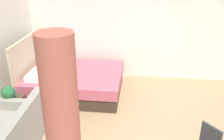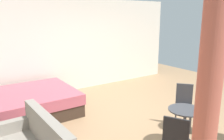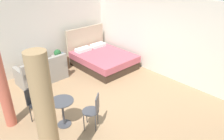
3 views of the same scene
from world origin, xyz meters
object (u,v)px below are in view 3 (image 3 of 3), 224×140
potted_plant (58,54)px  balcony_table (63,108)px  bed (102,59)px  nightstand (61,63)px  vase (63,55)px  cafe_chair_near_window (94,109)px  couch (42,73)px  cafe_chair_near_couch (35,101)px

potted_plant → balcony_table: size_ratio=0.49×
bed → nightstand: bearing=147.2°
vase → cafe_chair_near_window: cafe_chair_near_window is taller
couch → cafe_chair_near_couch: bearing=-120.7°
cafe_chair_near_window → cafe_chair_near_couch: (-0.87, 1.24, 0.00)m
couch → potted_plant: couch is taller
cafe_chair_near_couch → couch: bearing=59.3°
couch → vase: bearing=20.6°
balcony_table → cafe_chair_near_window: bearing=-50.0°
couch → balcony_table: bearing=-105.1°
cafe_chair_near_couch → vase: bearing=45.8°
cafe_chair_near_window → couch: bearing=86.9°
cafe_chair_near_window → cafe_chair_near_couch: 1.52m
nightstand → potted_plant: size_ratio=1.54×
nightstand → cafe_chair_near_window: cafe_chair_near_window is taller
couch → vase: size_ratio=10.81×
potted_plant → balcony_table: 3.14m
vase → cafe_chair_near_window: 3.59m
vase → cafe_chair_near_couch: size_ratio=0.16×
potted_plant → cafe_chair_near_couch: cafe_chair_near_couch is taller
balcony_table → cafe_chair_near_couch: (-0.38, 0.66, 0.06)m
nightstand → potted_plant: (-0.10, -0.04, 0.43)m
potted_plant → nightstand: bearing=20.7°
couch → nightstand: 1.01m
bed → cafe_chair_near_couch: bearing=-158.5°
potted_plant → balcony_table: bearing=-118.1°
nightstand → vase: bearing=-3.2°
vase → cafe_chair_near_couch: bearing=-134.2°
balcony_table → cafe_chair_near_window: (0.49, -0.58, 0.06)m
cafe_chair_near_window → bed: bearing=46.5°
cafe_chair_near_window → cafe_chair_near_couch: bearing=125.0°
balcony_table → cafe_chair_near_window: 0.76m
potted_plant → cafe_chair_near_window: cafe_chair_near_window is taller
balcony_table → couch: bearing=74.9°
nightstand → couch: bearing=-156.7°
potted_plant → vase: potted_plant is taller
balcony_table → cafe_chair_near_couch: 0.77m
couch → cafe_chair_near_couch: (-1.03, -1.74, 0.25)m
cafe_chair_near_couch → cafe_chair_near_window: bearing=-55.0°
nightstand → vase: (0.12, -0.01, 0.31)m
couch → nightstand: size_ratio=2.96×
bed → potted_plant: bed is taller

